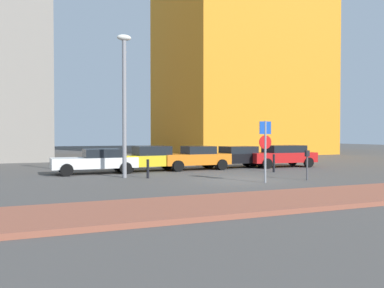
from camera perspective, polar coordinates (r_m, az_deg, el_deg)
name	(u,v)px	position (r m, az deg, el deg)	size (l,w,h in m)	color
ground_plane	(240,180)	(18.64, 6.94, -5.13)	(120.00, 120.00, 0.00)	#4C4947
sidewalk_brick	(329,197)	(13.83, 19.07, -7.16)	(40.00, 3.26, 0.14)	#93513D
parked_car_white	(96,161)	(22.02, -13.61, -2.35)	(4.47, 2.00, 1.33)	white
parked_car_yellow	(149,158)	(22.97, -6.19, -2.03)	(4.22, 2.07, 1.45)	gold
parked_car_orange	(196,157)	(23.85, 0.55, -1.95)	(4.09, 1.89, 1.41)	orange
parked_car_black	(235,157)	(25.32, 6.20, -1.80)	(4.65, 2.17, 1.36)	black
parked_car_red	(281,155)	(26.53, 12.71, -1.59)	(4.53, 2.27, 1.41)	red
parking_sign_post	(265,144)	(17.59, 10.46, 0.01)	(0.60, 0.10, 2.70)	gray
parking_meter	(307,161)	(19.01, 16.19, -2.34)	(0.18, 0.14, 1.38)	#4C4C51
street_lamp	(124,94)	(19.71, -9.70, 7.13)	(0.70, 0.36, 6.95)	gray
traffic_bollard_near	(274,163)	(22.72, 11.66, -2.71)	(0.13, 0.13, 1.01)	black
traffic_bollard_mid	(148,169)	(19.30, -6.35, -3.56)	(0.13, 0.13, 0.91)	black
building_colorful_midrise	(236,40)	(48.74, 6.32, 14.66)	(15.95, 16.99, 26.67)	orange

